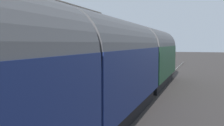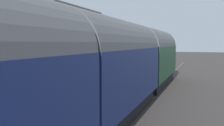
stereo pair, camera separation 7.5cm
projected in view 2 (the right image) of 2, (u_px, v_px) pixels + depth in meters
name	position (u px, v px, depth m)	size (l,w,h in m)	color
ground_plane	(133.00, 88.00, 18.33)	(160.00, 160.00, 0.00)	#383330
platform	(85.00, 80.00, 19.58)	(32.00, 5.59, 0.81)	gray
platform_edge_coping	(117.00, 76.00, 18.66)	(32.00, 0.36, 0.02)	beige
rail_near	(156.00, 89.00, 17.77)	(52.00, 0.08, 0.14)	gray
rail_far	(135.00, 88.00, 18.26)	(52.00, 0.08, 0.14)	gray
train	(114.00, 65.00, 11.69)	(26.55, 2.73, 4.32)	black
station_building	(55.00, 55.00, 17.17)	(6.44, 4.18, 5.76)	white
bench_near_building	(118.00, 64.00, 23.57)	(1.41, 0.46, 0.88)	teal
bench_mid_platform	(12.00, 90.00, 10.59)	(1.41, 0.47, 0.88)	teal
bench_platform_end	(129.00, 62.00, 27.10)	(1.42, 0.49, 0.88)	teal
bench_by_lamp	(135.00, 60.00, 29.31)	(1.41, 0.46, 0.88)	teal
planter_bench_left	(129.00, 62.00, 29.79)	(0.94, 0.32, 0.60)	gray
planter_corner_building	(102.00, 66.00, 24.07)	(1.01, 0.32, 0.65)	black
planter_under_sign	(90.00, 68.00, 21.66)	(0.41, 0.41, 0.71)	teal
planter_by_door	(113.00, 67.00, 22.52)	(0.84, 0.32, 0.62)	black
planter_bench_right	(134.00, 60.00, 30.41)	(0.59, 0.59, 0.94)	teal
tree_behind_building	(9.00, 25.00, 27.77)	(3.05, 3.07, 6.84)	#4C3828
tree_distant	(47.00, 19.00, 31.91)	(4.52, 4.86, 8.91)	#4C3828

